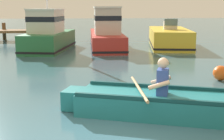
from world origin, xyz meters
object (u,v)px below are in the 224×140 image
rowboat_with_person (151,103)px  moored_boat_yellow (169,38)px  moored_boat_green (48,35)px  moored_boat_red (106,32)px  mooring_buoy (221,73)px

rowboat_with_person → moored_boat_yellow: 11.62m
moored_boat_green → moored_boat_red: moored_boat_green is taller
mooring_buoy → moored_boat_red: bearing=107.6°
moored_boat_green → mooring_buoy: bearing=-52.4°
rowboat_with_person → mooring_buoy: bearing=44.7°
moored_boat_red → mooring_buoy: (2.67, -8.43, -0.59)m
moored_boat_yellow → mooring_buoy: size_ratio=12.27×
mooring_buoy → moored_boat_yellow: bearing=84.1°
moored_boat_green → mooring_buoy: size_ratio=10.87×
moored_boat_green → moored_boat_yellow: moored_boat_green is taller
rowboat_with_person → moored_boat_yellow: bearing=71.7°
rowboat_with_person → mooring_buoy: (2.79, 2.77, -0.03)m
moored_boat_red → moored_boat_yellow: (3.52, -0.17, -0.33)m
moored_boat_green → moored_boat_yellow: size_ratio=0.89×
rowboat_with_person → moored_boat_green: bearing=106.1°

